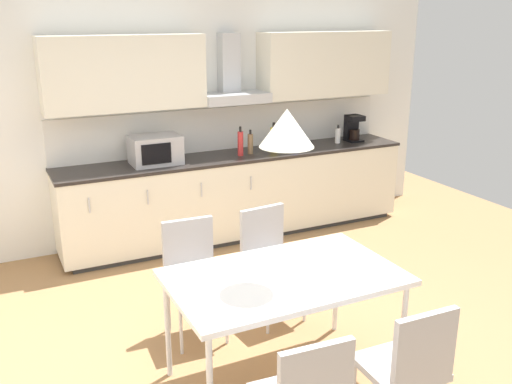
{
  "coord_description": "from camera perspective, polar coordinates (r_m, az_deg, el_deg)",
  "views": [
    {
      "loc": [
        -1.58,
        -3.0,
        2.3
      ],
      "look_at": [
        0.24,
        0.72,
        1.0
      ],
      "focal_mm": 40.0,
      "sensor_mm": 36.0,
      "label": 1
    }
  ],
  "objects": [
    {
      "name": "coffee_maker",
      "position": [
        6.69,
        9.67,
        6.32
      ],
      "size": [
        0.18,
        0.19,
        0.3
      ],
      "color": "black",
      "rests_on": "kitchen_counter"
    },
    {
      "name": "upper_wall_cabinets",
      "position": [
        5.96,
        -2.38,
        12.17
      ],
      "size": [
        3.75,
        0.4,
        0.7
      ],
      "color": "silver"
    },
    {
      "name": "bottle_red",
      "position": [
        5.91,
        -1.57,
        4.9
      ],
      "size": [
        0.06,
        0.06,
        0.3
      ],
      "color": "red",
      "rests_on": "kitchen_counter"
    },
    {
      "name": "microwave",
      "position": [
        5.66,
        -10.03,
        4.18
      ],
      "size": [
        0.48,
        0.35,
        0.28
      ],
      "color": "#ADADB2",
      "rests_on": "kitchen_counter"
    },
    {
      "name": "bottle_yellow",
      "position": [
        6.15,
        1.79,
        5.39
      ],
      "size": [
        0.08,
        0.08,
        0.3
      ],
      "color": "yellow",
      "rests_on": "kitchen_counter"
    },
    {
      "name": "bottle_white",
      "position": [
        6.56,
        8.19,
        5.64
      ],
      "size": [
        0.06,
        0.06,
        0.21
      ],
      "color": "white",
      "rests_on": "kitchen_counter"
    },
    {
      "name": "bottle_blue",
      "position": [
        6.29,
        3.99,
        5.43
      ],
      "size": [
        0.06,
        0.06,
        0.25
      ],
      "color": "blue",
      "rests_on": "kitchen_counter"
    },
    {
      "name": "pendant_lamp",
      "position": [
        3.27,
        3.1,
        6.42
      ],
      "size": [
        0.32,
        0.32,
        0.22
      ],
      "primitive_type": "cone",
      "color": "silver"
    },
    {
      "name": "chair_far_right",
      "position": [
        4.45,
        1.29,
        -6.0
      ],
      "size": [
        0.44,
        0.44,
        0.87
      ],
      "color": "#B2B2B7",
      "rests_on": "ground_plane"
    },
    {
      "name": "chair_far_left",
      "position": [
        4.22,
        -6.38,
        -7.45
      ],
      "size": [
        0.42,
        0.42,
        0.87
      ],
      "color": "#B2B2B7",
      "rests_on": "ground_plane"
    },
    {
      "name": "bottle_brown",
      "position": [
        5.98,
        -0.57,
        4.86
      ],
      "size": [
        0.06,
        0.06,
        0.26
      ],
      "color": "brown",
      "rests_on": "kitchen_counter"
    },
    {
      "name": "backsplash_tile",
      "position": [
        6.19,
        -2.89,
        6.4
      ],
      "size": [
        3.75,
        0.02,
        0.46
      ],
      "primitive_type": "cube",
      "color": "silver",
      "rests_on": "kitchen_counter"
    },
    {
      "name": "kitchen_counter",
      "position": [
        6.1,
        -1.74,
        -0.24
      ],
      "size": [
        3.77,
        0.62,
        0.89
      ],
      "color": "#333333",
      "rests_on": "ground_plane"
    },
    {
      "name": "ground_plane",
      "position": [
        4.1,
        1.53,
        -16.86
      ],
      "size": [
        8.29,
        7.82,
        0.02
      ],
      "primitive_type": "cube",
      "color": "#9E754C"
    },
    {
      "name": "dining_table",
      "position": [
        3.59,
        2.85,
        -8.93
      ],
      "size": [
        1.42,
        0.87,
        0.76
      ],
      "color": "white",
      "rests_on": "ground_plane"
    },
    {
      "name": "chair_near_right",
      "position": [
        3.26,
        15.14,
        -16.09
      ],
      "size": [
        0.41,
        0.41,
        0.87
      ],
      "color": "#B2B2B7",
      "rests_on": "ground_plane"
    },
    {
      "name": "wall_back",
      "position": [
        5.93,
        -10.39,
        8.79
      ],
      "size": [
        6.63,
        0.1,
        2.87
      ],
      "primitive_type": "cube",
      "color": "white",
      "rests_on": "ground_plane"
    }
  ]
}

